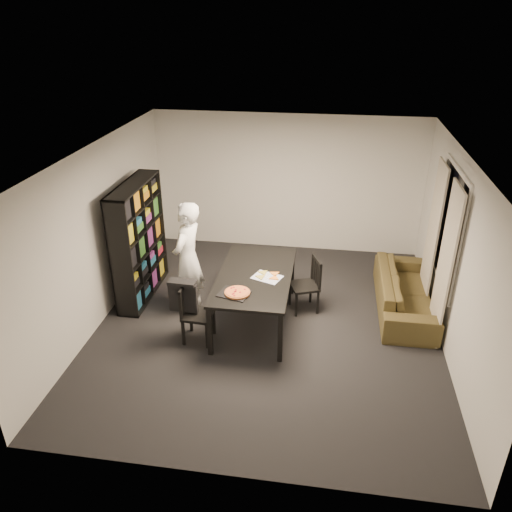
# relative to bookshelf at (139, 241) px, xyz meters

# --- Properties ---
(room) EXTENTS (5.01, 5.51, 2.61)m
(room) POSITION_rel_bookshelf_xyz_m (2.16, -0.60, 0.35)
(room) COLOR black
(room) RESTS_ON ground
(window_pane) EXTENTS (0.02, 1.40, 1.60)m
(window_pane) POSITION_rel_bookshelf_xyz_m (4.64, -0.00, 0.55)
(window_pane) COLOR black
(window_pane) RESTS_ON room
(window_frame) EXTENTS (0.03, 1.52, 1.72)m
(window_frame) POSITION_rel_bookshelf_xyz_m (4.64, -0.00, 0.55)
(window_frame) COLOR white
(window_frame) RESTS_ON room
(curtain_left) EXTENTS (0.03, 0.70, 2.25)m
(curtain_left) POSITION_rel_bookshelf_xyz_m (4.56, -0.52, 0.20)
(curtain_left) COLOR beige
(curtain_left) RESTS_ON room
(curtain_right) EXTENTS (0.03, 0.70, 2.25)m
(curtain_right) POSITION_rel_bookshelf_xyz_m (4.56, 0.52, 0.20)
(curtain_right) COLOR beige
(curtain_right) RESTS_ON room
(bookshelf) EXTENTS (0.35, 1.50, 1.90)m
(bookshelf) POSITION_rel_bookshelf_xyz_m (0.00, 0.00, 0.00)
(bookshelf) COLOR black
(bookshelf) RESTS_ON room
(dining_table) EXTENTS (1.06, 1.90, 0.79)m
(dining_table) POSITION_rel_bookshelf_xyz_m (1.95, -0.53, -0.23)
(dining_table) COLOR black
(dining_table) RESTS_ON room
(chair_left) EXTENTS (0.42, 0.42, 0.87)m
(chair_left) POSITION_rel_bookshelf_xyz_m (1.15, -1.11, -0.45)
(chair_left) COLOR black
(chair_left) RESTS_ON room
(chair_right) EXTENTS (0.52, 0.52, 0.87)m
(chair_right) POSITION_rel_bookshelf_xyz_m (2.73, -0.06, -0.46)
(chair_right) COLOR black
(chair_right) RESTS_ON room
(draped_jacket) EXTENTS (0.41, 0.19, 0.48)m
(draped_jacket) POSITION_rel_bookshelf_xyz_m (1.03, -1.11, -0.23)
(draped_jacket) COLOR black
(draped_jacket) RESTS_ON chair_left
(person) EXTENTS (0.54, 0.72, 1.79)m
(person) POSITION_rel_bookshelf_xyz_m (0.90, -0.36, -0.06)
(person) COLOR white
(person) RESTS_ON room
(baking_tray) EXTENTS (0.47, 0.41, 0.01)m
(baking_tray) POSITION_rel_bookshelf_xyz_m (1.75, -1.11, -0.15)
(baking_tray) COLOR black
(baking_tray) RESTS_ON dining_table
(pepperoni_pizza) EXTENTS (0.35, 0.35, 0.03)m
(pepperoni_pizza) POSITION_rel_bookshelf_xyz_m (1.80, -1.10, -0.13)
(pepperoni_pizza) COLOR #99532C
(pepperoni_pizza) RESTS_ON dining_table
(kitchen_towel) EXTENTS (0.48, 0.42, 0.01)m
(kitchen_towel) POSITION_rel_bookshelf_xyz_m (2.14, -0.59, -0.15)
(kitchen_towel) COLOR silver
(kitchen_towel) RESTS_ON dining_table
(pizza_slices) EXTENTS (0.44, 0.40, 0.01)m
(pizza_slices) POSITION_rel_bookshelf_xyz_m (2.14, -0.54, -0.14)
(pizza_slices) COLOR gold
(pizza_slices) RESTS_ON dining_table
(sofa) EXTENTS (0.81, 2.06, 0.60)m
(sofa) POSITION_rel_bookshelf_xyz_m (4.21, 0.15, -0.65)
(sofa) COLOR #393016
(sofa) RESTS_ON room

